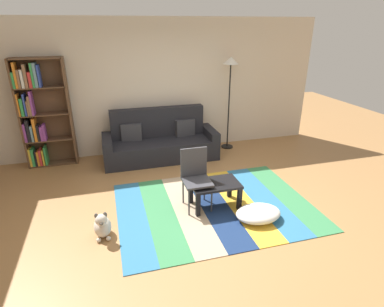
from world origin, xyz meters
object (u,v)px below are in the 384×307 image
Objects in this scene: dog at (102,226)px; standing_lamp at (230,73)px; pouf at (258,213)px; coffee_table at (215,187)px; tv_remote at (212,183)px; bookshelf at (39,114)px; folding_chair at (195,173)px; couch at (160,142)px.

dog is 4.00m from standing_lamp.
pouf is at bearing -5.79° from dog.
coffee_table is 0.10m from tv_remote.
bookshelf reaches higher than coffee_table.
pouf is 2.12m from dog.
bookshelf is at bearing 178.19° from folding_chair.
coffee_table is 1.11× the size of pouf.
coffee_table is 0.72m from pouf.
couch reaches higher than dog.
coffee_table is (2.64, -2.33, -0.70)m from bookshelf.
tv_remote reaches higher than pouf.
tv_remote is (-0.51, 0.50, 0.31)m from pouf.
couch reaches higher than folding_chair.
couch is at bearing 136.52° from folding_chair.
bookshelf reaches higher than folding_chair.
bookshelf is at bearing 142.57° from tv_remote.
standing_lamp is (0.62, 2.74, 1.52)m from pouf.
folding_chair is at bearing 16.44° from dog.
bookshelf reaches higher than couch.
coffee_table is 1.80× the size of dog.
dog is at bearing -165.30° from tv_remote.
couch is 15.07× the size of tv_remote.
dog is 0.44× the size of folding_chair.
pouf is at bearing -70.19° from couch.
bookshelf is 2.83× the size of coffee_table.
dog is 1.64m from tv_remote.
couch is 1.16× the size of standing_lamp.
standing_lamp is 12.99× the size of tv_remote.
coffee_table reaches higher than pouf.
dog is 0.20× the size of standing_lamp.
bookshelf is 4.31m from pouf.
tv_remote is (0.41, -2.05, 0.07)m from couch.
pouf is at bearing -102.80° from standing_lamp.
standing_lamp is at bearing -1.54° from bookshelf.
couch is 3.50× the size of pouf.
couch is at bearing 105.66° from tv_remote.
bookshelf is 2.94m from dog.
dog is at bearing 174.21° from pouf.
tv_remote reaches higher than coffee_table.
pouf is 0.72× the size of folding_chair.
couch is 2.63m from dog.
folding_chair is (-0.23, 0.12, 0.13)m from tv_remote.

